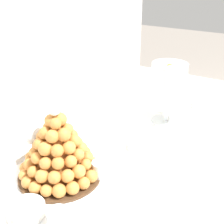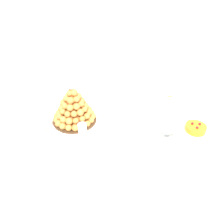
% 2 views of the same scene
% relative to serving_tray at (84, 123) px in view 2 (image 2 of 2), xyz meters
% --- Properties ---
extents(ground_plane, '(12.00, 12.00, 0.00)m').
position_rel_serving_tray_xyz_m(ground_plane, '(0.26, -0.04, -0.76)').
color(ground_plane, gray).
extents(buffet_table, '(1.70, 0.92, 0.76)m').
position_rel_serving_tray_xyz_m(buffet_table, '(0.26, -0.04, -0.11)').
color(buffet_table, brown).
rests_on(buffet_table, ground_plane).
extents(serving_tray, '(0.59, 0.38, 0.02)m').
position_rel_serving_tray_xyz_m(serving_tray, '(0.00, 0.00, 0.00)').
color(serving_tray, white).
rests_on(serving_tray, buffet_table).
extents(croquembouche, '(0.26, 0.26, 0.24)m').
position_rel_serving_tray_xyz_m(croquembouche, '(-0.05, 0.02, 0.10)').
color(croquembouche, '#4C331E').
rests_on(croquembouche, serving_tray).
extents(dessert_cup_left, '(0.06, 0.06, 0.05)m').
position_rel_serving_tray_xyz_m(dessert_cup_left, '(-0.21, -0.11, 0.03)').
color(dessert_cup_left, silver).
rests_on(dessert_cup_left, serving_tray).
extents(dessert_cup_mid_left, '(0.05, 0.05, 0.06)m').
position_rel_serving_tray_xyz_m(dessert_cup_mid_left, '(0.01, -0.09, 0.03)').
color(dessert_cup_mid_left, silver).
rests_on(dessert_cup_mid_left, serving_tray).
extents(dessert_cup_centre, '(0.06, 0.06, 0.05)m').
position_rel_serving_tray_xyz_m(dessert_cup_centre, '(0.21, -0.10, 0.03)').
color(dessert_cup_centre, silver).
rests_on(dessert_cup_centre, serving_tray).
extents(creme_brulee_ramekin, '(0.10, 0.10, 0.03)m').
position_rel_serving_tray_xyz_m(creme_brulee_ramekin, '(-0.22, -0.01, 0.02)').
color(creme_brulee_ramekin, white).
rests_on(creme_brulee_ramekin, serving_tray).
extents(macaron_goblet, '(0.14, 0.14, 0.27)m').
position_rel_serving_tray_xyz_m(macaron_goblet, '(0.47, -0.11, 0.16)').
color(macaron_goblet, white).
rests_on(macaron_goblet, buffet_table).
extents(fruit_tart_plate, '(0.20, 0.20, 0.05)m').
position_rel_serving_tray_xyz_m(fruit_tart_plate, '(0.64, -0.07, 0.01)').
color(fruit_tart_plate, white).
rests_on(fruit_tart_plate, buffet_table).
extents(wine_glass, '(0.08, 0.08, 0.17)m').
position_rel_serving_tray_xyz_m(wine_glass, '(-0.04, 0.13, 0.12)').
color(wine_glass, silver).
rests_on(wine_glass, buffet_table).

